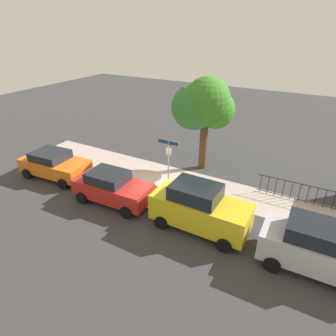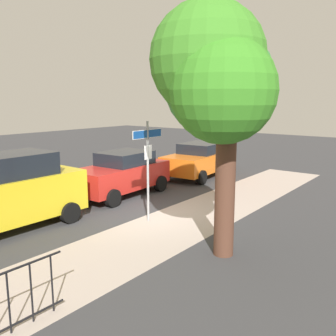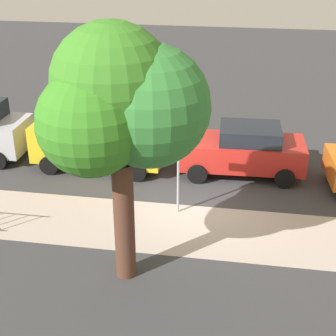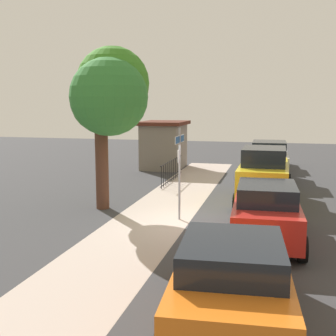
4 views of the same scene
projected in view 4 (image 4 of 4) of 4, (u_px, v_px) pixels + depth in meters
ground_plane at (188, 224)px, 13.77m from camera, size 60.00×60.00×0.00m
sidewalk_strip at (165, 207)px, 16.00m from camera, size 24.00×2.60×0.00m
street_sign at (180, 158)px, 14.04m from camera, size 1.28×0.07×3.06m
shade_tree at (109, 94)px, 15.16m from camera, size 3.54×3.20×5.86m
car_orange at (232, 281)px, 7.37m from camera, size 4.28×2.35×1.62m
car_red at (266, 212)px, 11.86m from camera, size 4.14×2.09×1.69m
car_yellow at (264, 176)px, 16.48m from camera, size 4.42×2.03×2.19m
car_silver at (269, 162)px, 21.07m from camera, size 4.15×2.05×2.02m
car_white at (268, 155)px, 25.72m from camera, size 4.59×2.19×1.51m
iron_fence at (172, 170)px, 21.22m from camera, size 4.38×0.04×1.07m
utility_shed at (164, 144)px, 25.47m from camera, size 3.34×2.57×2.79m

